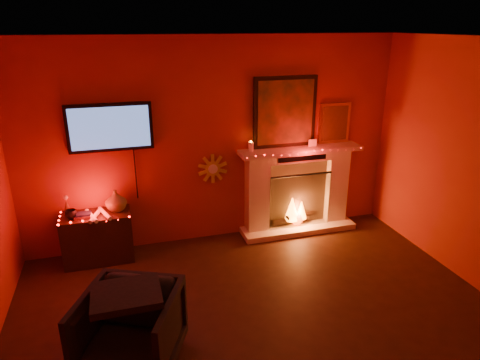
# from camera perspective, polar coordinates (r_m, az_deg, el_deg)

# --- Properties ---
(room) EXTENTS (5.00, 5.00, 5.00)m
(room) POSITION_cam_1_polar(r_m,az_deg,el_deg) (3.38, 6.62, -5.69)
(room) COLOR black
(room) RESTS_ON ground
(floor) EXTENTS (5.00, 5.00, 0.00)m
(floor) POSITION_cam_1_polar(r_m,az_deg,el_deg) (4.15, 5.82, -22.71)
(floor) COLOR black
(floor) RESTS_ON ground
(fireplace) EXTENTS (1.72, 0.40, 2.18)m
(fireplace) POSITION_cam_1_polar(r_m,az_deg,el_deg) (6.07, 7.62, -0.20)
(fireplace) COLOR beige
(fireplace) RESTS_ON floor
(tv) EXTENTS (1.00, 0.07, 1.24)m
(tv) POSITION_cam_1_polar(r_m,az_deg,el_deg) (5.37, -16.93, 6.70)
(tv) COLOR black
(tv) RESTS_ON room
(sunburst_clock) EXTENTS (0.40, 0.03, 0.40)m
(sunburst_clock) POSITION_cam_1_polar(r_m,az_deg,el_deg) (5.70, -3.66, 1.51)
(sunburst_clock) COLOR gold
(sunburst_clock) RESTS_ON room
(console_table) EXTENTS (0.83, 0.49, 0.90)m
(console_table) POSITION_cam_1_polar(r_m,az_deg,el_deg) (5.63, -18.32, -6.82)
(console_table) COLOR black
(console_table) RESTS_ON floor
(armchair) EXTENTS (1.05, 1.06, 0.73)m
(armchair) POSITION_cam_1_polar(r_m,az_deg,el_deg) (3.95, -14.42, -18.92)
(armchair) COLOR black
(armchair) RESTS_ON floor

